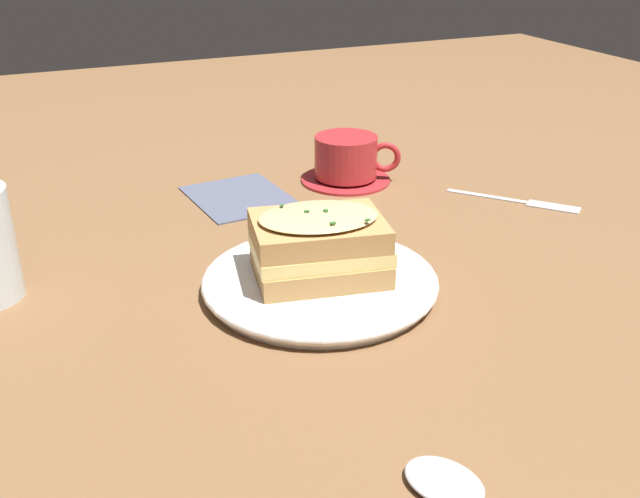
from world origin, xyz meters
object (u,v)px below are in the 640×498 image
Objects in this scene: spoon at (456,489)px; napkin at (240,196)px; teacup_with_saucer at (347,160)px; fork at (528,202)px; sandwich at (319,245)px; dinner_plate at (320,282)px.

spoon is 1.11× the size of napkin.
teacup_with_saucer is 0.25m from fork.
sandwich reaches higher than napkin.
fork is 0.87× the size of spoon.
fork is 0.37m from napkin.
fork is at bearing -72.50° from dinner_plate.
teacup_with_saucer reaches higher than fork.
fork is at bearing -116.96° from napkin.
dinner_plate is at bearing 59.58° from spoon.
sandwich reaches higher than teacup_with_saucer.
fork is (0.11, -0.34, -0.05)m from sandwich.
teacup_with_saucer is at bearing -30.55° from sandwich.
teacup_with_saucer is 0.81× the size of spoon.
napkin is at bearing -67.51° from fork.
sandwich is (0.00, 0.00, 0.04)m from dinner_plate.
teacup_with_saucer reaches higher than spoon.
dinner_plate is 1.46× the size of spoon.
dinner_plate is 0.32m from teacup_with_saucer.
napkin is (0.28, -0.01, -0.01)m from dinner_plate.
dinner_plate is at bearing -92.85° from teacup_with_saucer.
fork is at bearing 23.04° from spoon.
sandwich reaches higher than spoon.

